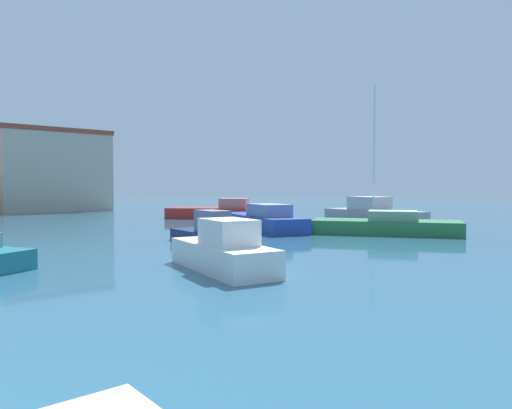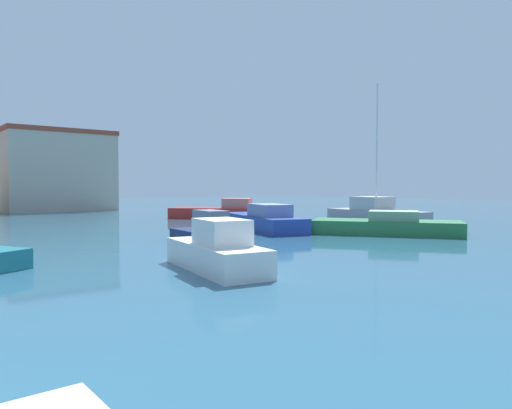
% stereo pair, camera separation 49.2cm
% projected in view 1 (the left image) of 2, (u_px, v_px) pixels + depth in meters
% --- Properties ---
extents(water, '(160.00, 160.00, 0.00)m').
position_uv_depth(water, '(165.00, 232.00, 28.24)').
color(water, '#285670').
rests_on(water, ground).
extents(sailboat_grey_far_left, '(3.57, 8.30, 10.24)m').
position_uv_depth(sailboat_grey_far_left, '(373.00, 213.00, 35.42)').
color(sailboat_grey_far_left, gray).
rests_on(sailboat_grey_far_left, water).
extents(motorboat_green_outer_mooring, '(6.90, 8.28, 1.33)m').
position_uv_depth(motorboat_green_outer_mooring, '(386.00, 225.00, 27.08)').
color(motorboat_green_outer_mooring, '#28703D').
rests_on(motorboat_green_outer_mooring, water).
extents(motorboat_red_mid_harbor, '(7.93, 8.37, 1.70)m').
position_uv_depth(motorboat_red_mid_harbor, '(221.00, 212.00, 40.30)').
color(motorboat_red_mid_harbor, '#B22823').
rests_on(motorboat_red_mid_harbor, water).
extents(motorboat_white_inner_mooring, '(2.52, 5.16, 1.69)m').
position_uv_depth(motorboat_white_inner_mooring, '(224.00, 252.00, 15.33)').
color(motorboat_white_inner_mooring, white).
rests_on(motorboat_white_inner_mooring, water).
extents(motorboat_blue_far_right, '(4.67, 8.79, 1.64)m').
position_uv_depth(motorboat_blue_far_right, '(263.00, 220.00, 29.70)').
color(motorboat_blue_far_right, '#233D93').
rests_on(motorboat_blue_far_right, water).
extents(motorboat_navy_distant_east, '(2.07, 5.81, 1.61)m').
position_uv_depth(motorboat_navy_distant_east, '(210.00, 233.00, 22.25)').
color(motorboat_navy_distant_east, '#19234C').
rests_on(motorboat_navy_distant_east, water).
extents(waterfront_apartments, '(11.42, 6.21, 8.88)m').
position_uv_depth(waterfront_apartments, '(53.00, 170.00, 52.07)').
color(waterfront_apartments, '#B2A893').
rests_on(waterfront_apartments, ground).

